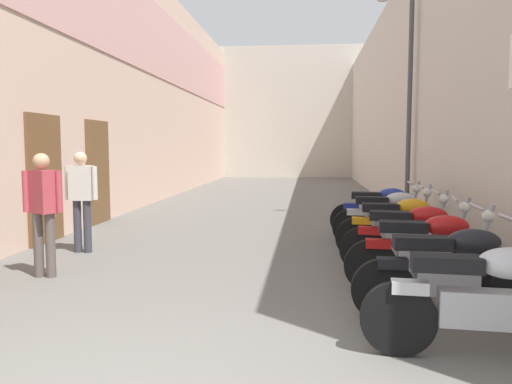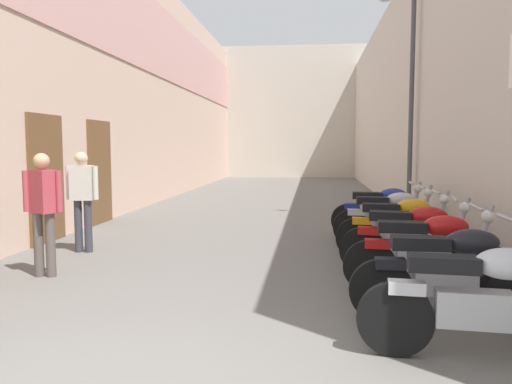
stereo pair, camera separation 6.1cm
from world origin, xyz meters
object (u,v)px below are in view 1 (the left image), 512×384
object	(u,v)px
pedestrian_mid_alley	(43,205)
pedestrian_further_down	(81,194)
motorcycle_seventh	(382,210)
motorcycle_fourth	(413,237)
motorcycle_sixth	(389,216)
street_lamp	(406,91)
motorcycle_third	(429,251)
motorcycle_nearest	(485,298)
motorcycle_fifth	(400,226)
motorcycle_second	(453,271)

from	to	relation	value
pedestrian_mid_alley	pedestrian_further_down	world-z (taller)	same
motorcycle_seventh	pedestrian_further_down	xyz separation A→B (m)	(-4.84, -1.82, 0.42)
motorcycle_fourth	pedestrian_further_down	world-z (taller)	pedestrian_further_down
motorcycle_sixth	street_lamp	distance (m)	3.61
motorcycle_third	motorcycle_seventh	xyz separation A→B (m)	(-0.00, 3.61, 0.00)
motorcycle_nearest	motorcycle_sixth	distance (m)	4.56
motorcycle_seventh	street_lamp	world-z (taller)	street_lamp
motorcycle_nearest	pedestrian_further_down	bearing A→B (deg)	143.61
motorcycle_sixth	street_lamp	xyz separation A→B (m)	(0.70, 2.67, 2.32)
motorcycle_fifth	street_lamp	world-z (taller)	street_lamp
motorcycle_nearest	pedestrian_mid_alley	world-z (taller)	pedestrian_mid_alley
motorcycle_third	motorcycle_sixth	world-z (taller)	same
motorcycle_fifth	street_lamp	distance (m)	4.40
motorcycle_second	pedestrian_further_down	size ratio (longest dim) A/B	1.18
motorcycle_second	pedestrian_further_down	distance (m)	5.57
motorcycle_nearest	motorcycle_fifth	world-z (taller)	same
motorcycle_third	street_lamp	world-z (taller)	street_lamp
motorcycle_fourth	pedestrian_mid_alley	world-z (taller)	pedestrian_mid_alley
motorcycle_third	street_lamp	distance (m)	5.97
motorcycle_fifth	motorcycle_fourth	bearing A→B (deg)	-90.01
motorcycle_fourth	motorcycle_seventh	xyz separation A→B (m)	(0.00, 2.76, 0.00)
motorcycle_nearest	motorcycle_sixth	xyz separation A→B (m)	(0.00, 4.56, 0.00)
motorcycle_second	street_lamp	size ratio (longest dim) A/B	0.38
motorcycle_sixth	pedestrian_further_down	world-z (taller)	pedestrian_further_down
motorcycle_second	pedestrian_further_down	world-z (taller)	pedestrian_further_down
motorcycle_fourth	motorcycle_sixth	bearing A→B (deg)	90.00
motorcycle_nearest	pedestrian_mid_alley	size ratio (longest dim) A/B	1.18
motorcycle_sixth	pedestrian_further_down	size ratio (longest dim) A/B	1.18
street_lamp	motorcycle_fourth	bearing A→B (deg)	-98.69
motorcycle_fourth	motorcycle_sixth	world-z (taller)	same
motorcycle_fourth	pedestrian_further_down	distance (m)	4.95
motorcycle_seventh	pedestrian_mid_alley	size ratio (longest dim) A/B	1.18
motorcycle_nearest	motorcycle_third	distance (m)	1.78
motorcycle_second	motorcycle_fourth	world-z (taller)	same
motorcycle_nearest	motorcycle_second	distance (m)	0.85
motorcycle_third	motorcycle_fifth	distance (m)	1.78
pedestrian_further_down	pedestrian_mid_alley	bearing A→B (deg)	-82.97
motorcycle_fifth	motorcycle_seventh	size ratio (longest dim) A/B	1.00
pedestrian_further_down	street_lamp	world-z (taller)	street_lamp
motorcycle_fourth	motorcycle_seventh	distance (m)	2.76
motorcycle_nearest	street_lamp	distance (m)	7.63
street_lamp	pedestrian_further_down	bearing A→B (deg)	-146.57
motorcycle_fourth	street_lamp	xyz separation A→B (m)	(0.70, 4.60, 2.32)
motorcycle_third	pedestrian_further_down	size ratio (longest dim) A/B	1.18
motorcycle_nearest	motorcycle_fourth	distance (m)	2.63
motorcycle_second	motorcycle_fifth	world-z (taller)	same
motorcycle_second	pedestrian_further_down	xyz separation A→B (m)	(-4.84, 2.72, 0.42)
motorcycle_nearest	motorcycle_seventh	distance (m)	5.39
motorcycle_sixth	motorcycle_nearest	bearing A→B (deg)	-90.00
motorcycle_sixth	motorcycle_seventh	bearing A→B (deg)	90.00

